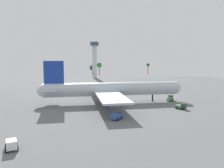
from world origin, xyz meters
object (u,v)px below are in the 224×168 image
(cargo_airplane, at_px, (111,89))
(safety_cone_nose, at_px, (176,101))
(maintenance_van, at_px, (181,106))
(control_tower, at_px, (95,57))
(fuel_truck, at_px, (117,116))
(catering_truck, at_px, (170,98))
(cargo_loader, at_px, (11,144))

(cargo_airplane, bearing_deg, safety_cone_nose, -6.08)
(safety_cone_nose, bearing_deg, maintenance_van, -108.65)
(cargo_airplane, relative_size, control_tower, 1.78)
(control_tower, bearing_deg, cargo_airplane, -92.39)
(fuel_truck, xyz_separation_m, control_tower, (8.61, 159.91, 20.51))
(safety_cone_nose, bearing_deg, catering_truck, 116.44)
(catering_truck, height_order, safety_cone_nose, catering_truck)
(cargo_loader, height_order, safety_cone_nose, cargo_loader)
(cargo_airplane, bearing_deg, fuel_truck, -96.29)
(cargo_loader, xyz_separation_m, safety_cone_nose, (59.90, 44.65, -0.86))
(cargo_airplane, distance_m, catering_truck, 28.65)
(maintenance_van, xyz_separation_m, control_tower, (-19.43, 149.15, 20.67))
(control_tower, bearing_deg, maintenance_van, -82.58)
(maintenance_van, bearing_deg, cargo_airplane, 145.01)
(cargo_airplane, xyz_separation_m, control_tower, (5.50, 131.70, 15.70))
(fuel_truck, xyz_separation_m, cargo_loader, (-27.04, -19.61, 0.00))
(control_tower, bearing_deg, fuel_truck, -93.08)
(fuel_truck, bearing_deg, cargo_loader, -144.05)
(safety_cone_nose, bearing_deg, cargo_loader, -143.30)
(fuel_truck, distance_m, safety_cone_nose, 41.33)
(cargo_airplane, xyz_separation_m, cargo_loader, (-30.15, -47.82, -4.81))
(cargo_airplane, relative_size, fuel_truck, 13.61)
(maintenance_van, bearing_deg, fuel_truck, -159.00)
(fuel_truck, height_order, safety_cone_nose, fuel_truck)
(cargo_loader, height_order, control_tower, control_tower)
(maintenance_van, relative_size, control_tower, 0.12)
(catering_truck, distance_m, safety_cone_nose, 3.50)
(maintenance_van, bearing_deg, safety_cone_nose, 71.35)
(cargo_airplane, relative_size, cargo_loader, 14.26)
(cargo_airplane, distance_m, cargo_loader, 56.74)
(maintenance_van, height_order, control_tower, control_tower)
(fuel_truck, height_order, cargo_loader, fuel_truck)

